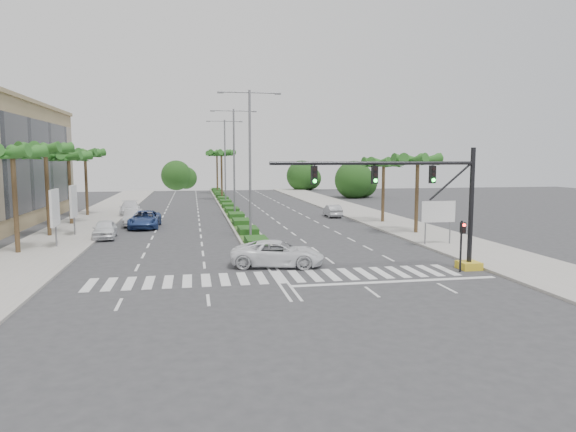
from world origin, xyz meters
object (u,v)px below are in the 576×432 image
object	(u,v)px
car_parked_d	(130,209)
car_parked_b	(133,218)
car_parked_c	(145,219)
car_crossing	(278,253)
car_parked_a	(105,229)
car_right	(333,211)

from	to	relation	value
car_parked_d	car_parked_b	bearing A→B (deg)	-87.21
car_parked_b	car_parked_c	bearing A→B (deg)	-57.89
car_parked_c	car_crossing	xyz separation A→B (m)	(9.57, -19.60, -0.03)
car_parked_a	car_right	bearing A→B (deg)	23.97
car_parked_a	car_parked_b	xyz separation A→B (m)	(1.41, 7.94, 0.04)
car_parked_a	car_crossing	distance (m)	18.20
car_parked_c	car_right	xyz separation A→B (m)	(20.08, 5.80, -0.13)
car_parked_d	car_right	bearing A→B (deg)	-19.42
car_parked_d	car_parked_a	bearing A→B (deg)	-95.54
car_parked_d	car_right	distance (m)	23.43
car_parked_c	car_right	bearing A→B (deg)	17.13
car_parked_d	car_crossing	size ratio (longest dim) A/B	0.98
car_parked_b	car_crossing	distance (m)	24.00
car_parked_a	car_parked_b	distance (m)	8.07
car_parked_d	car_right	size ratio (longest dim) A/B	1.34
car_parked_b	car_crossing	size ratio (longest dim) A/B	0.85
car_parked_c	car_parked_a	bearing A→B (deg)	-112.43
car_parked_a	car_crossing	xyz separation A→B (m)	(12.23, -13.47, 0.03)
car_parked_b	car_parked_d	xyz separation A→B (m)	(-1.41, 9.61, 0.01)
car_parked_a	car_parked_d	xyz separation A→B (m)	(0.00, 17.55, 0.05)
car_parked_d	car_parked_c	bearing A→B (deg)	-82.44
car_crossing	car_right	world-z (taller)	car_crossing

